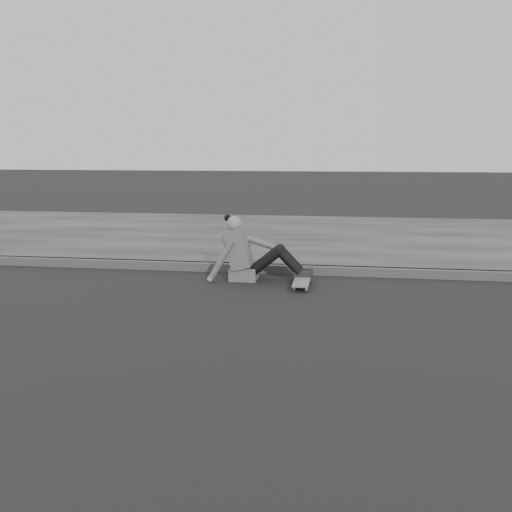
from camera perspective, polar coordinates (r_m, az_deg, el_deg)
The scene contains 5 objects.
ground at distance 5.72m, azimuth 21.92°, elevation -7.80°, with size 80.00×80.00×0.00m, color black.
curb at distance 8.15m, azimuth 17.87°, elevation -1.72°, with size 24.00×0.16×0.12m, color #444444.
sidewalk at distance 11.09m, azimuth 15.42°, elevation 1.60°, with size 24.00×6.00×0.12m, color #3B3B3B.
skateboard at distance 7.34m, azimuth 4.62°, elevation -2.47°, with size 0.20×0.78×0.09m.
seated_woman at distance 7.60m, azimuth -0.74°, elevation 0.25°, with size 1.38×0.46×0.88m.
Camera 1 is at (-1.34, -5.28, 1.74)m, focal length 40.00 mm.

